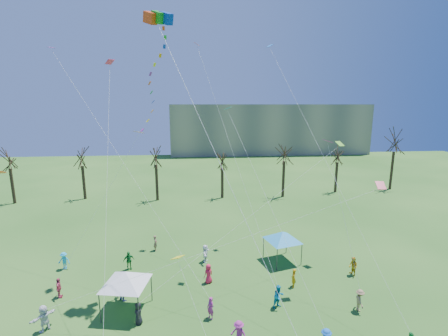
{
  "coord_description": "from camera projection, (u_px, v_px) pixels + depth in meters",
  "views": [
    {
      "loc": [
        -0.77,
        -14.43,
        14.99
      ],
      "look_at": [
        1.0,
        5.0,
        11.0
      ],
      "focal_mm": 25.0,
      "sensor_mm": 36.0,
      "label": 1
    }
  ],
  "objects": [
    {
      "name": "festival_crowd",
      "position": [
        190.0,
        299.0,
        23.01
      ],
      "size": [
        27.02,
        17.07,
        1.86
      ],
      "color": "red",
      "rests_on": "ground"
    },
    {
      "name": "distant_building",
      "position": [
        268.0,
        129.0,
        97.61
      ],
      "size": [
        60.0,
        14.0,
        15.0
      ],
      "primitive_type": "cube",
      "color": "gray",
      "rests_on": "ground"
    },
    {
      "name": "bare_tree_row",
      "position": [
        240.0,
        157.0,
        50.85
      ],
      "size": [
        68.18,
        8.49,
        10.6
      ],
      "color": "black",
      "rests_on": "ground"
    },
    {
      "name": "big_box_kite",
      "position": [
        158.0,
        81.0,
        22.24
      ],
      "size": [
        5.24,
        7.1,
        23.63
      ],
      "color": "#E43E10",
      "rests_on": "ground"
    },
    {
      "name": "small_kites_aloft",
      "position": [
        206.0,
        135.0,
        24.83
      ],
      "size": [
        27.99,
        18.87,
        30.97
      ],
      "color": "#E93A0C",
      "rests_on": "ground"
    },
    {
      "name": "canopy_tent_blue",
      "position": [
        283.0,
        236.0,
        29.9
      ],
      "size": [
        3.93,
        3.93,
        3.06
      ],
      "color": "#3F3F44",
      "rests_on": "ground"
    },
    {
      "name": "canopy_tent_white",
      "position": [
        126.0,
        278.0,
        22.5
      ],
      "size": [
        4.19,
        4.19,
        3.19
      ],
      "color": "#3F3F44",
      "rests_on": "ground"
    }
  ]
}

